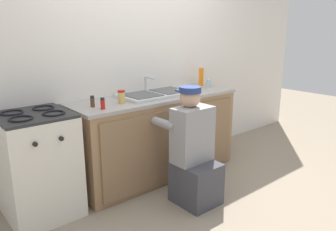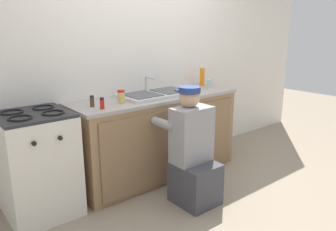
{
  "view_description": "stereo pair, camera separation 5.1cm",
  "coord_description": "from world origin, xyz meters",
  "px_view_note": "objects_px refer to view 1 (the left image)",
  "views": [
    {
      "loc": [
        -2.12,
        -2.43,
        1.61
      ],
      "look_at": [
        0.0,
        0.1,
        0.73
      ],
      "focal_mm": 35.0,
      "sensor_mm": 36.0,
      "label": 1
    },
    {
      "loc": [
        -2.08,
        -2.46,
        1.61
      ],
      "look_at": [
        0.0,
        0.1,
        0.73
      ],
      "focal_mm": 35.0,
      "sensor_mm": 36.0,
      "label": 2
    }
  ],
  "objects_px": {
    "water_glass": "(209,84)",
    "soap_bottle_orange": "(201,77)",
    "condiment_jar": "(121,97)",
    "stove_range": "(38,165)",
    "sink_double_basin": "(156,94)",
    "plumber_person": "(193,156)",
    "spice_bottle_pepper": "(92,102)",
    "spice_bottle_red": "(103,104)"
  },
  "relations": [
    {
      "from": "spice_bottle_pepper",
      "to": "spice_bottle_red",
      "type": "height_order",
      "value": "same"
    },
    {
      "from": "sink_double_basin",
      "to": "spice_bottle_pepper",
      "type": "xyz_separation_m",
      "value": [
        -0.77,
        -0.04,
        0.03
      ]
    },
    {
      "from": "stove_range",
      "to": "spice_bottle_red",
      "type": "height_order",
      "value": "spice_bottle_red"
    },
    {
      "from": "sink_double_basin",
      "to": "condiment_jar",
      "type": "bearing_deg",
      "value": -170.19
    },
    {
      "from": "soap_bottle_orange",
      "to": "spice_bottle_red",
      "type": "height_order",
      "value": "soap_bottle_orange"
    },
    {
      "from": "water_glass",
      "to": "condiment_jar",
      "type": "height_order",
      "value": "condiment_jar"
    },
    {
      "from": "condiment_jar",
      "to": "spice_bottle_red",
      "type": "height_order",
      "value": "condiment_jar"
    },
    {
      "from": "spice_bottle_pepper",
      "to": "soap_bottle_orange",
      "type": "bearing_deg",
      "value": 6.25
    },
    {
      "from": "condiment_jar",
      "to": "spice_bottle_pepper",
      "type": "distance_m",
      "value": 0.29
    },
    {
      "from": "water_glass",
      "to": "plumber_person",
      "type": "bearing_deg",
      "value": -143.39
    },
    {
      "from": "stove_range",
      "to": "plumber_person",
      "type": "relative_size",
      "value": 0.85
    },
    {
      "from": "plumber_person",
      "to": "stove_range",
      "type": "bearing_deg",
      "value": 149.49
    },
    {
      "from": "sink_double_basin",
      "to": "water_glass",
      "type": "xyz_separation_m",
      "value": [
        0.79,
        -0.03,
        0.03
      ]
    },
    {
      "from": "stove_range",
      "to": "plumber_person",
      "type": "bearing_deg",
      "value": -30.51
    },
    {
      "from": "spice_bottle_pepper",
      "to": "soap_bottle_orange",
      "type": "distance_m",
      "value": 1.61
    },
    {
      "from": "stove_range",
      "to": "spice_bottle_pepper",
      "type": "bearing_deg",
      "value": -4.14
    },
    {
      "from": "sink_double_basin",
      "to": "spice_bottle_pepper",
      "type": "height_order",
      "value": "sink_double_basin"
    },
    {
      "from": "condiment_jar",
      "to": "spice_bottle_pepper",
      "type": "xyz_separation_m",
      "value": [
        -0.28,
        0.04,
        -0.01
      ]
    },
    {
      "from": "water_glass",
      "to": "soap_bottle_orange",
      "type": "height_order",
      "value": "soap_bottle_orange"
    },
    {
      "from": "sink_double_basin",
      "to": "spice_bottle_red",
      "type": "height_order",
      "value": "sink_double_basin"
    },
    {
      "from": "plumber_person",
      "to": "sink_double_basin",
      "type": "bearing_deg",
      "value": 81.17
    },
    {
      "from": "water_glass",
      "to": "soap_bottle_orange",
      "type": "xyz_separation_m",
      "value": [
        0.03,
        0.17,
        0.06
      ]
    },
    {
      "from": "plumber_person",
      "to": "soap_bottle_orange",
      "type": "height_order",
      "value": "soap_bottle_orange"
    },
    {
      "from": "condiment_jar",
      "to": "spice_bottle_red",
      "type": "relative_size",
      "value": 1.22
    },
    {
      "from": "water_glass",
      "to": "stove_range",
      "type": "bearing_deg",
      "value": 179.15
    },
    {
      "from": "sink_double_basin",
      "to": "plumber_person",
      "type": "distance_m",
      "value": 0.85
    },
    {
      "from": "soap_bottle_orange",
      "to": "condiment_jar",
      "type": "bearing_deg",
      "value": -170.54
    },
    {
      "from": "spice_bottle_red",
      "to": "stove_range",
      "type": "bearing_deg",
      "value": 162.68
    },
    {
      "from": "plumber_person",
      "to": "water_glass",
      "type": "xyz_separation_m",
      "value": [
        0.9,
        0.67,
        0.5
      ]
    },
    {
      "from": "plumber_person",
      "to": "soap_bottle_orange",
      "type": "xyz_separation_m",
      "value": [
        0.93,
        0.84,
        0.56
      ]
    },
    {
      "from": "spice_bottle_pepper",
      "to": "stove_range",
      "type": "bearing_deg",
      "value": 175.86
    },
    {
      "from": "sink_double_basin",
      "to": "plumber_person",
      "type": "bearing_deg",
      "value": -98.83
    },
    {
      "from": "condiment_jar",
      "to": "spice_bottle_red",
      "type": "distance_m",
      "value": 0.27
    },
    {
      "from": "stove_range",
      "to": "spice_bottle_pepper",
      "type": "relative_size",
      "value": 8.95
    },
    {
      "from": "sink_double_basin",
      "to": "water_glass",
      "type": "height_order",
      "value": "sink_double_basin"
    },
    {
      "from": "condiment_jar",
      "to": "stove_range",
      "type": "bearing_deg",
      "value": 174.24
    },
    {
      "from": "soap_bottle_orange",
      "to": "plumber_person",
      "type": "bearing_deg",
      "value": -138.14
    },
    {
      "from": "stove_range",
      "to": "condiment_jar",
      "type": "relative_size",
      "value": 7.34
    },
    {
      "from": "sink_double_basin",
      "to": "stove_range",
      "type": "height_order",
      "value": "sink_double_basin"
    },
    {
      "from": "condiment_jar",
      "to": "spice_bottle_pepper",
      "type": "height_order",
      "value": "condiment_jar"
    },
    {
      "from": "plumber_person",
      "to": "spice_bottle_red",
      "type": "relative_size",
      "value": 10.52
    },
    {
      "from": "water_glass",
      "to": "spice_bottle_pepper",
      "type": "bearing_deg",
      "value": -179.74
    }
  ]
}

